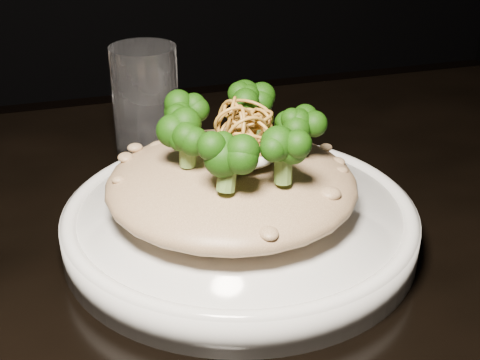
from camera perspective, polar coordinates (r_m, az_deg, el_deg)
name	(u,v)px	position (r m, az deg, el deg)	size (l,w,h in m)	color
table	(270,360)	(0.56, 2.58, -15.09)	(1.10, 0.80, 0.75)	black
plate	(240,224)	(0.54, 0.00, -3.81)	(0.28, 0.28, 0.03)	silver
risotto	(232,184)	(0.52, -0.72, -0.32)	(0.20, 0.20, 0.04)	brown
broccoli	(240,133)	(0.50, -0.03, 3.99)	(0.13, 0.13, 0.05)	black
cheese	(244,152)	(0.51, 0.33, 2.38)	(0.05, 0.05, 0.02)	white
shallots	(249,121)	(0.49, 0.77, 5.08)	(0.06, 0.06, 0.04)	olive
drinking_glass	(146,103)	(0.67, -8.03, 6.49)	(0.07, 0.07, 0.11)	white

